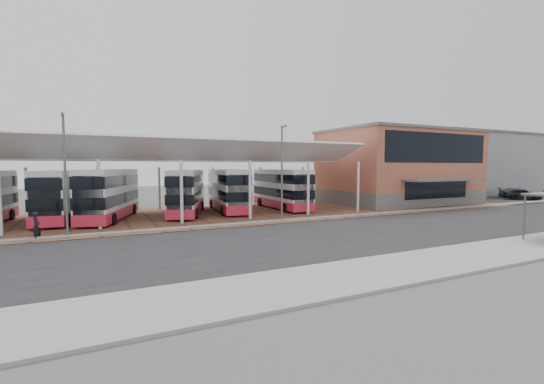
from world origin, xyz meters
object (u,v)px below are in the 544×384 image
object	(u,v)px
bus_2	(110,195)
carpark_car_b	(519,193)
terminal	(399,167)
carpark_car_a	(522,194)
bus_4	(228,190)
bus_5	(281,189)
bus_3	(187,192)
pedestrian	(36,225)
bus_1	(59,196)

from	to	relation	value
bus_2	carpark_car_b	bearing A→B (deg)	14.98
terminal	carpark_car_a	bearing A→B (deg)	-16.01
bus_2	bus_4	distance (m)	11.29
carpark_car_b	bus_5	bearing A→B (deg)	147.26
terminal	bus_5	xyz separation A→B (m)	(-16.84, 0.41, -2.47)
bus_2	carpark_car_b	xyz separation A→B (m)	(54.21, -3.22, -1.39)
terminal	bus_2	distance (m)	34.20
bus_3	bus_5	distance (m)	10.43
terminal	bus_5	size ratio (longest dim) A/B	1.75
bus_4	pedestrian	world-z (taller)	bus_4
bus_1	carpark_car_a	distance (m)	56.35
bus_5	carpark_car_b	size ratio (longest dim) A/B	2.02
terminal	pedestrian	bearing A→B (deg)	-168.64
bus_1	bus_4	xyz separation A→B (m)	(15.14, 0.11, 0.03)
bus_1	bus_2	distance (m)	4.05
carpark_car_a	carpark_car_b	size ratio (longest dim) A/B	0.87
terminal	bus_4	distance (m)	23.03
bus_5	carpark_car_b	bearing A→B (deg)	-4.14
bus_5	carpark_car_a	size ratio (longest dim) A/B	2.32
pedestrian	carpark_car_a	size ratio (longest dim) A/B	0.38
bus_5	pedestrian	bearing A→B (deg)	-157.50
bus_5	bus_3	bearing A→B (deg)	-176.79
terminal	pedestrian	distance (m)	39.66
bus_1	bus_4	size ratio (longest dim) A/B	0.98
bus_4	bus_1	bearing A→B (deg)	-171.92
terminal	bus_2	world-z (taller)	terminal
pedestrian	carpark_car_b	distance (m)	58.96
bus_2	bus_5	distance (m)	17.29
bus_3	bus_5	world-z (taller)	bus_5
bus_5	bus_1	bearing A→B (deg)	-178.92
pedestrian	carpark_car_b	xyz separation A→B (m)	(58.80, 4.23, -0.10)
bus_4	pedestrian	xyz separation A→B (m)	(-15.82, -8.62, -1.28)
terminal	bus_3	size ratio (longest dim) A/B	1.75
carpark_car_b	carpark_car_a	bearing A→B (deg)	-168.88
pedestrian	bus_2	bearing A→B (deg)	-36.96
bus_3	bus_4	world-z (taller)	bus_4
bus_3	pedestrian	bearing A→B (deg)	-125.17
bus_2	pedestrian	size ratio (longest dim) A/B	6.22
bus_3	bus_2	bearing A→B (deg)	-155.75
carpark_car_a	terminal	bearing A→B (deg)	121.96
terminal	bus_1	world-z (taller)	terminal
bus_3	bus_4	distance (m)	4.43
bus_2	bus_3	size ratio (longest dim) A/B	1.03
bus_3	carpark_car_a	distance (m)	45.61
bus_4	bus_5	world-z (taller)	bus_4
bus_1	bus_2	world-z (taller)	bus_2
bus_3	bus_5	bearing A→B (deg)	21.23
bus_5	carpark_car_a	world-z (taller)	bus_5
carpark_car_b	bus_1	bearing A→B (deg)	149.15
bus_4	bus_5	bearing A→B (deg)	3.51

